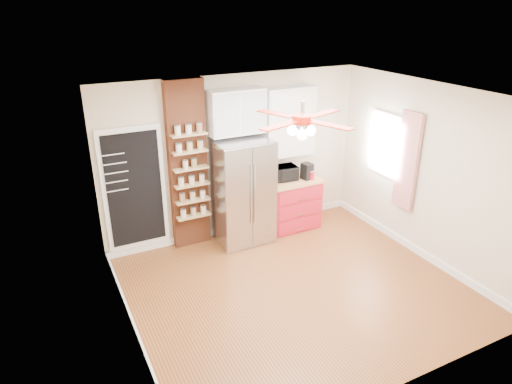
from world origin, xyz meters
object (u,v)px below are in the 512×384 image
red_cabinet (291,203)px  coffee_maker (307,171)px  canister_left (311,175)px  toaster_oven (284,173)px  ceiling_fan (302,120)px  pantry_jar_oats (185,165)px  fridge (242,192)px

red_cabinet → coffee_maker: 0.64m
coffee_maker → canister_left: size_ratio=1.94×
red_cabinet → toaster_oven: toaster_oven is taller
red_cabinet → ceiling_fan: size_ratio=0.67×
coffee_maker → canister_left: 0.10m
toaster_oven → pantry_jar_oats: 1.77m
red_cabinet → pantry_jar_oats: 2.11m
canister_left → toaster_oven: bearing=155.8°
toaster_oven → canister_left: 0.48m
coffee_maker → pantry_jar_oats: 2.14m
fridge → pantry_jar_oats: (-0.89, 0.13, 0.56)m
red_cabinet → pantry_jar_oats: size_ratio=7.27×
ceiling_fan → canister_left: (1.21, 1.54, -1.45)m
toaster_oven → canister_left: bearing=-19.9°
coffee_maker → red_cabinet: bearing=149.7°
ceiling_fan → canister_left: ceiling_fan is taller
ceiling_fan → pantry_jar_oats: 2.23m
ceiling_fan → toaster_oven: 2.36m
ceiling_fan → canister_left: bearing=51.8°
ceiling_fan → pantry_jar_oats: ceiling_fan is taller
fridge → coffee_maker: fridge is taller
coffee_maker → canister_left: coffee_maker is taller
fridge → pantry_jar_oats: bearing=171.7°
fridge → canister_left: size_ratio=12.02×
ceiling_fan → coffee_maker: 2.40m
ceiling_fan → coffee_maker: bearing=54.0°
pantry_jar_oats → fridge: bearing=-8.3°
toaster_oven → coffee_maker: 0.40m
toaster_oven → pantry_jar_oats: size_ratio=3.43×
ceiling_fan → red_cabinet: bearing=61.3°
pantry_jar_oats → red_cabinet: bearing=-2.5°
fridge → pantry_jar_oats: fridge is taller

